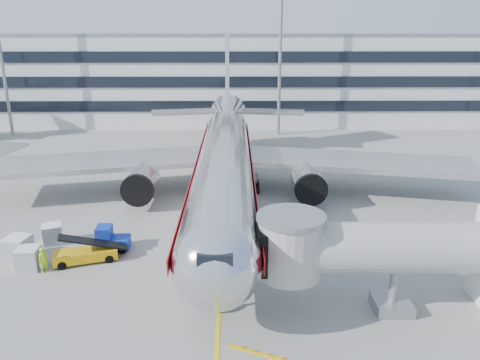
{
  "coord_description": "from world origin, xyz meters",
  "views": [
    {
      "loc": [
        1.02,
        -32.6,
        16.3
      ],
      "look_at": [
        1.41,
        5.48,
        4.0
      ],
      "focal_mm": 35.0,
      "sensor_mm": 36.0,
      "label": 1
    }
  ],
  "objects_px": {
    "baggage_tug": "(110,240)",
    "ramp_worker": "(44,260)",
    "cargo_container_left": "(29,258)",
    "cargo_container_front": "(18,248)",
    "main_jet": "(225,158)",
    "belt_loader": "(85,254)",
    "cargo_container_right": "(52,234)"
  },
  "relations": [
    {
      "from": "cargo_container_front",
      "to": "ramp_worker",
      "type": "relative_size",
      "value": 1.06
    },
    {
      "from": "belt_loader",
      "to": "cargo_container_left",
      "type": "height_order",
      "value": "belt_loader"
    },
    {
      "from": "cargo_container_front",
      "to": "cargo_container_right",
      "type": "bearing_deg",
      "value": 61.74
    },
    {
      "from": "main_jet",
      "to": "cargo_container_front",
      "type": "distance_m",
      "value": 20.09
    },
    {
      "from": "baggage_tug",
      "to": "cargo_container_left",
      "type": "bearing_deg",
      "value": -149.36
    },
    {
      "from": "main_jet",
      "to": "cargo_container_right",
      "type": "bearing_deg",
      "value": -143.4
    },
    {
      "from": "main_jet",
      "to": "cargo_container_right",
      "type": "relative_size",
      "value": 26.86
    },
    {
      "from": "cargo_container_left",
      "to": "cargo_container_right",
      "type": "height_order",
      "value": "cargo_container_left"
    },
    {
      "from": "cargo_container_left",
      "to": "ramp_worker",
      "type": "relative_size",
      "value": 0.88
    },
    {
      "from": "main_jet",
      "to": "cargo_container_left",
      "type": "xyz_separation_m",
      "value": [
        -13.67,
        -14.32,
        -3.42
      ]
    },
    {
      "from": "main_jet",
      "to": "belt_loader",
      "type": "xyz_separation_m",
      "value": [
        -10.0,
        -13.28,
        -3.59
      ]
    },
    {
      "from": "main_jet",
      "to": "ramp_worker",
      "type": "bearing_deg",
      "value": -129.93
    },
    {
      "from": "cargo_container_left",
      "to": "cargo_container_right",
      "type": "relative_size",
      "value": 0.85
    },
    {
      "from": "cargo_container_left",
      "to": "cargo_container_right",
      "type": "distance_m",
      "value": 4.23
    },
    {
      "from": "baggage_tug",
      "to": "cargo_container_right",
      "type": "relative_size",
      "value": 1.42
    },
    {
      "from": "baggage_tug",
      "to": "ramp_worker",
      "type": "bearing_deg",
      "value": -137.14
    },
    {
      "from": "baggage_tug",
      "to": "cargo_container_front",
      "type": "bearing_deg",
      "value": -166.89
    },
    {
      "from": "cargo_container_left",
      "to": "ramp_worker",
      "type": "height_order",
      "value": "ramp_worker"
    },
    {
      "from": "cargo_container_right",
      "to": "cargo_container_front",
      "type": "xyz_separation_m",
      "value": [
        -1.48,
        -2.76,
        0.11
      ]
    },
    {
      "from": "cargo_container_left",
      "to": "baggage_tug",
      "type": "bearing_deg",
      "value": 30.64
    },
    {
      "from": "belt_loader",
      "to": "baggage_tug",
      "type": "xyz_separation_m",
      "value": [
        1.32,
        1.91,
        0.21
      ]
    },
    {
      "from": "ramp_worker",
      "to": "cargo_container_right",
      "type": "bearing_deg",
      "value": 58.56
    },
    {
      "from": "ramp_worker",
      "to": "cargo_container_front",
      "type": "bearing_deg",
      "value": 97.98
    },
    {
      "from": "ramp_worker",
      "to": "baggage_tug",
      "type": "bearing_deg",
      "value": -2.5
    },
    {
      "from": "baggage_tug",
      "to": "cargo_container_left",
      "type": "xyz_separation_m",
      "value": [
        -5.0,
        -2.96,
        -0.04
      ]
    },
    {
      "from": "belt_loader",
      "to": "cargo_container_front",
      "type": "height_order",
      "value": "belt_loader"
    },
    {
      "from": "belt_loader",
      "to": "cargo_container_front",
      "type": "distance_m",
      "value": 5.1
    },
    {
      "from": "belt_loader",
      "to": "baggage_tug",
      "type": "height_order",
      "value": "belt_loader"
    },
    {
      "from": "cargo_container_left",
      "to": "cargo_container_front",
      "type": "xyz_separation_m",
      "value": [
        -1.4,
        1.47,
        0.08
      ]
    },
    {
      "from": "main_jet",
      "to": "baggage_tug",
      "type": "relative_size",
      "value": 18.95
    },
    {
      "from": "baggage_tug",
      "to": "cargo_container_left",
      "type": "distance_m",
      "value": 5.81
    },
    {
      "from": "belt_loader",
      "to": "cargo_container_right",
      "type": "bearing_deg",
      "value": 138.43
    }
  ]
}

